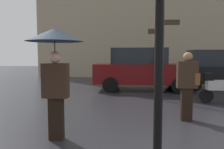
{
  "coord_description": "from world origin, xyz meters",
  "views": [
    {
      "loc": [
        -0.42,
        -2.64,
        1.59
      ],
      "look_at": [
        -0.98,
        3.59,
        1.06
      ],
      "focal_mm": 35.3,
      "sensor_mm": 36.0,
      "label": 1
    }
  ],
  "objects_px": {
    "pedestrian_with_bag": "(188,82)",
    "parked_car_left": "(142,69)",
    "parked_car_right": "(217,69)",
    "pedestrian_with_umbrella": "(55,52)",
    "street_signpost": "(163,49)",
    "parked_scooter": "(221,87)"
  },
  "relations": [
    {
      "from": "pedestrian_with_bag",
      "to": "parked_car_right",
      "type": "distance_m",
      "value": 6.05
    },
    {
      "from": "parked_scooter",
      "to": "parked_car_left",
      "type": "distance_m",
      "value": 3.72
    },
    {
      "from": "pedestrian_with_umbrella",
      "to": "street_signpost",
      "type": "height_order",
      "value": "street_signpost"
    },
    {
      "from": "street_signpost",
      "to": "pedestrian_with_umbrella",
      "type": "bearing_deg",
      "value": -122.7
    },
    {
      "from": "parked_car_right",
      "to": "street_signpost",
      "type": "distance_m",
      "value": 4.32
    },
    {
      "from": "pedestrian_with_umbrella",
      "to": "street_signpost",
      "type": "relative_size",
      "value": 0.7
    },
    {
      "from": "pedestrian_with_bag",
      "to": "parked_scooter",
      "type": "bearing_deg",
      "value": -175.53
    },
    {
      "from": "parked_scooter",
      "to": "parked_car_left",
      "type": "bearing_deg",
      "value": 139.29
    },
    {
      "from": "pedestrian_with_bag",
      "to": "parked_car_left",
      "type": "relative_size",
      "value": 0.38
    },
    {
      "from": "pedestrian_with_bag",
      "to": "parked_scooter",
      "type": "relative_size",
      "value": 1.11
    },
    {
      "from": "pedestrian_with_bag",
      "to": "street_signpost",
      "type": "bearing_deg",
      "value": -131.42
    },
    {
      "from": "street_signpost",
      "to": "parked_car_right",
      "type": "bearing_deg",
      "value": 45.64
    },
    {
      "from": "pedestrian_with_bag",
      "to": "parked_car_right",
      "type": "xyz_separation_m",
      "value": [
        2.68,
        5.43,
        -0.0
      ]
    },
    {
      "from": "parked_scooter",
      "to": "parked_car_right",
      "type": "bearing_deg",
      "value": 78.74
    },
    {
      "from": "pedestrian_with_bag",
      "to": "parked_car_right",
      "type": "relative_size",
      "value": 0.41
    },
    {
      "from": "pedestrian_with_umbrella",
      "to": "parked_car_right",
      "type": "bearing_deg",
      "value": -36.06
    },
    {
      "from": "parked_scooter",
      "to": "parked_car_right",
      "type": "relative_size",
      "value": 0.37
    },
    {
      "from": "parked_car_left",
      "to": "pedestrian_with_bag",
      "type": "bearing_deg",
      "value": 90.49
    },
    {
      "from": "pedestrian_with_umbrella",
      "to": "parked_car_left",
      "type": "height_order",
      "value": "pedestrian_with_umbrella"
    },
    {
      "from": "pedestrian_with_umbrella",
      "to": "street_signpost",
      "type": "bearing_deg",
      "value": -30.48
    },
    {
      "from": "parked_car_left",
      "to": "street_signpost",
      "type": "xyz_separation_m",
      "value": [
        0.6,
        -2.44,
        0.82
      ]
    },
    {
      "from": "parked_scooter",
      "to": "pedestrian_with_umbrella",
      "type": "bearing_deg",
      "value": -134.12
    }
  ]
}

